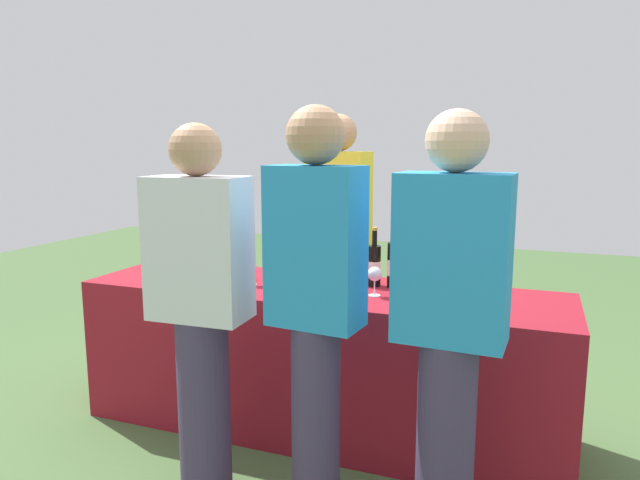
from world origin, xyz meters
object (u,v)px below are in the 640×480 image
at_px(wine_bottle_0, 223,252).
at_px(wine_bottle_2, 358,261).
at_px(wine_bottle_3, 374,265).
at_px(wine_glass_0, 251,268).
at_px(server_pouring, 338,238).
at_px(wine_bottle_4, 395,264).
at_px(wine_glass_2, 375,275).
at_px(wine_glass_3, 455,286).
at_px(guest_0, 201,302).
at_px(wine_glass_4, 477,284).
at_px(guest_2, 450,320).
at_px(guest_1, 316,301).
at_px(wine_bottle_1, 297,259).
at_px(wine_glass_1, 299,273).

distance_m(wine_bottle_0, wine_bottle_2, 0.80).
height_order(wine_bottle_3, wine_glass_0, wine_bottle_3).
bearing_deg(server_pouring, wine_bottle_4, 140.08).
bearing_deg(wine_bottle_3, wine_glass_0, -160.89).
height_order(wine_glass_2, wine_glass_3, wine_glass_2).
distance_m(wine_bottle_4, guest_0, 1.06).
xyz_separation_m(wine_glass_0, server_pouring, (0.23, 0.73, 0.06)).
bearing_deg(wine_glass_4, guest_0, -148.43).
bearing_deg(guest_2, guest_1, -173.22).
distance_m(wine_bottle_1, guest_1, 0.95).
height_order(wine_glass_0, guest_0, guest_0).
bearing_deg(wine_bottle_0, wine_bottle_1, 0.66).
bearing_deg(wine_bottle_1, wine_glass_2, -20.40).
height_order(wine_bottle_2, guest_0, guest_0).
relative_size(wine_bottle_3, guest_1, 0.19).
distance_m(wine_glass_4, guest_2, 0.62).
distance_m(wine_bottle_3, wine_bottle_4, 0.11).
bearing_deg(guest_0, wine_bottle_2, 61.69).
relative_size(wine_bottle_0, server_pouring, 0.20).
height_order(wine_bottle_2, wine_bottle_3, wine_bottle_2).
distance_m(wine_glass_0, guest_1, 0.89).
xyz_separation_m(wine_glass_1, wine_glass_3, (0.76, 0.06, -0.01)).
bearing_deg(wine_bottle_3, wine_glass_3, -24.48).
xyz_separation_m(wine_bottle_2, wine_glass_0, (-0.52, -0.23, -0.03)).
bearing_deg(wine_glass_0, wine_glass_2, 1.52).
bearing_deg(wine_bottle_1, guest_0, -95.46).
height_order(wine_bottle_1, server_pouring, server_pouring).
height_order(wine_bottle_2, guest_1, guest_1).
distance_m(wine_bottle_3, wine_glass_4, 0.58).
bearing_deg(wine_bottle_4, wine_bottle_1, -178.02).
bearing_deg(wine_glass_1, guest_1, -61.63).
height_order(wine_bottle_3, guest_1, guest_1).
bearing_deg(wine_glass_1, guest_0, -108.53).
bearing_deg(wine_bottle_1, guest_1, -62.52).
bearing_deg(guest_0, wine_glass_3, 31.95).
xyz_separation_m(wine_glass_3, server_pouring, (-0.82, 0.72, 0.07)).
relative_size(wine_bottle_1, wine_glass_0, 2.42).
relative_size(wine_glass_0, guest_0, 0.08).
distance_m(wine_bottle_3, wine_glass_0, 0.65).
xyz_separation_m(wine_glass_4, guest_1, (-0.54, -0.65, 0.04)).
relative_size(wine_bottle_1, wine_glass_2, 2.19).
distance_m(wine_glass_1, guest_2, 1.00).
relative_size(wine_bottle_3, guest_0, 0.20).
distance_m(server_pouring, guest_0, 1.37).
height_order(wine_bottle_0, wine_glass_0, wine_bottle_0).
xyz_separation_m(wine_glass_0, wine_glass_2, (0.67, 0.02, 0.01)).
height_order(guest_1, guest_2, guest_1).
relative_size(wine_bottle_2, wine_bottle_3, 1.04).
bearing_deg(wine_glass_1, server_pouring, 94.46).
bearing_deg(wine_glass_2, guest_1, -94.72).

